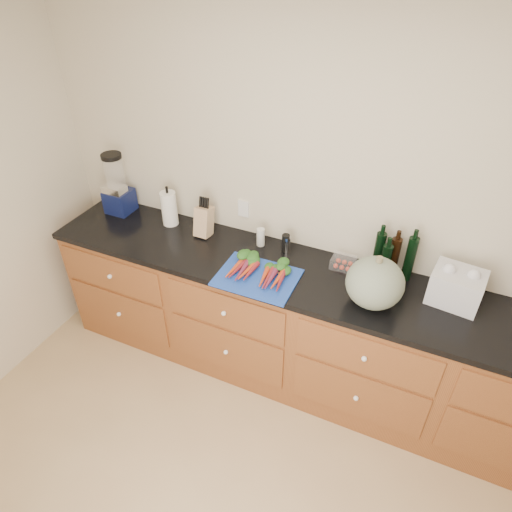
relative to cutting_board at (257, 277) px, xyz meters
The scene contains 15 objects.
wall_back 0.67m from the cutting_board, 59.14° to the left, with size 4.10×0.05×2.60m, color beige.
cabinets 0.59m from the cutting_board, 28.28° to the left, with size 3.60×0.64×0.90m.
countertop 0.33m from the cutting_board, 28.90° to the left, with size 3.64×0.62×0.04m, color black.
cutting_board is the anchor object (origin of this frame).
carrots 0.05m from the cutting_board, 90.00° to the left, with size 0.39×0.28×0.06m.
squash 0.71m from the cutting_board, ahead, with size 0.33×0.33×0.30m, color #5F6E5C.
blender_appliance 1.33m from the cutting_board, 166.09° to the left, with size 0.18×0.18×0.46m.
paper_towel 0.90m from the cutting_board, 159.09° to the left, with size 0.11×0.11×0.25m, color white.
knife_block 0.63m from the cutting_board, 151.08° to the left, with size 0.10×0.10×0.21m, color tan.
grinder_salt 0.37m from the cutting_board, 110.79° to the left, with size 0.05×0.05×0.13m, color silver.
grinder_pepper 0.35m from the cutting_board, 81.31° to the left, with size 0.05×0.05×0.13m, color black.
canister_chrome 0.35m from the cutting_board, 79.84° to the left, with size 0.05×0.05×0.12m, color silver.
tomato_box 0.56m from the cutting_board, 36.18° to the left, with size 0.15×0.12×0.07m, color white.
bottles 0.83m from the cutting_board, 26.76° to the left, with size 0.25×0.13×0.30m.
grocery_bag 1.16m from the cutting_board, 14.07° to the left, with size 0.28×0.22×0.20m, color white, non-canonical shape.
Camera 1 is at (0.61, -0.86, 2.72)m, focal length 32.00 mm.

